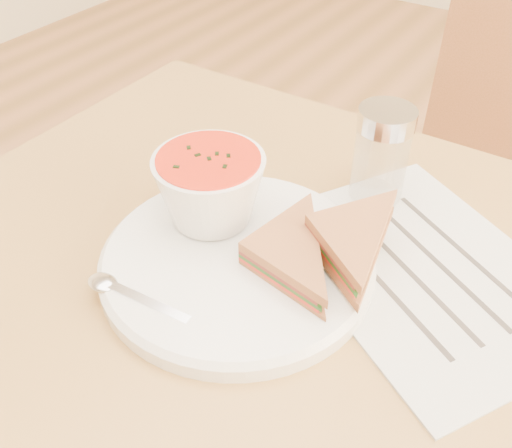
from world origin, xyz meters
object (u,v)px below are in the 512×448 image
Objects in this scene: plate at (237,262)px; condiment_shaker at (381,155)px; chair_far at (481,231)px; soup_bowl at (210,192)px.

plate is 0.21m from condiment_shaker.
soup_bowl reaches higher than chair_far.
soup_bowl is 0.20m from condiment_shaker.
soup_bowl is at bearing -127.41° from condiment_shaker.
soup_bowl is (-0.21, -0.61, 0.40)m from chair_far.
plate is at bearing -29.79° from soup_bowl.
chair_far is at bearing 76.66° from plate.
chair_far is at bearing 71.19° from soup_bowl.
condiment_shaker reaches higher than plate.
soup_bowl is at bearing 150.21° from plate.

